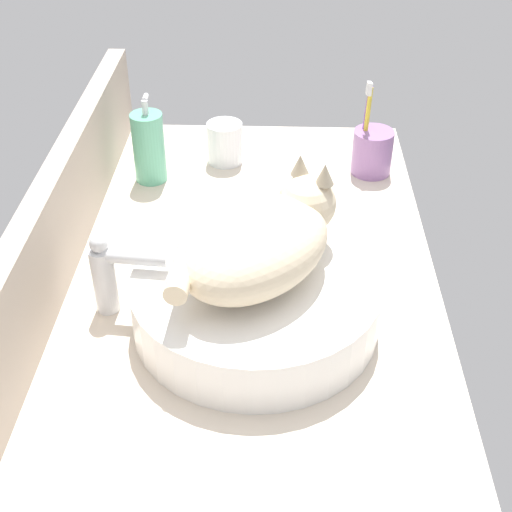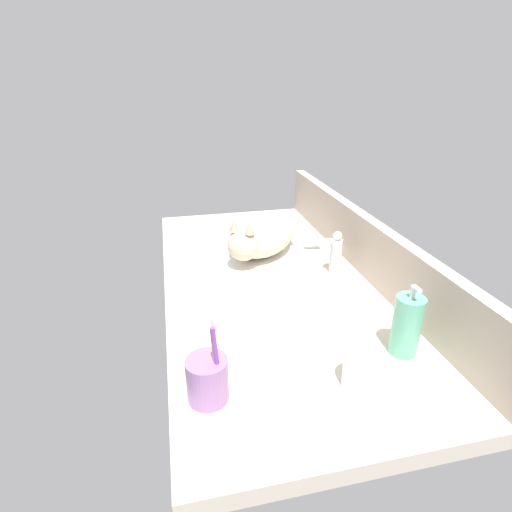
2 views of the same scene
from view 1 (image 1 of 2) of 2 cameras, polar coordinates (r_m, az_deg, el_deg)
The scene contains 8 objects.
ground_plane at distance 110.79cm, azimuth -1.18°, elevation -5.23°, with size 128.20×62.77×4.00cm, color beige.
backsplash_panel at distance 109.53cm, azimuth -16.90°, elevation -0.42°, with size 128.20×3.60×17.51cm, color #AD9E8E.
sink_basin at distance 104.94cm, azimuth -0.02°, elevation -3.62°, with size 36.47×36.47×8.20cm, color white.
cat at distance 99.82cm, azimuth 0.45°, elevation 1.14°, with size 30.18×28.71×14.00cm.
faucet at distance 107.26cm, azimuth -11.60°, elevation -1.29°, with size 3.81×11.86×13.60cm.
soap_dispenser at distance 140.70cm, azimuth -8.57°, elevation 8.61°, with size 6.20×6.20×17.20cm.
toothbrush_cup at distance 144.67cm, azimuth 9.25°, elevation 8.33°, with size 7.97×7.97×18.69cm.
water_glass at distance 147.37cm, azimuth -2.50°, elevation 8.85°, with size 7.25×7.25×8.45cm.
Camera 1 is at (-82.93, -5.17, 71.29)cm, focal length 50.00 mm.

